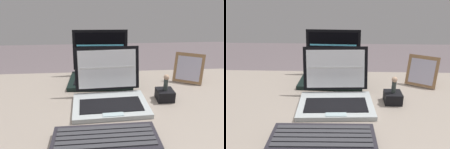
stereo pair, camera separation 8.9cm
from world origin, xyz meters
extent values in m
cube|color=gray|center=(0.00, 0.00, 0.71)|extent=(1.66, 0.75, 0.03)
cylinder|color=black|center=(0.77, 0.31, 0.35)|extent=(0.06, 0.06, 0.70)
cube|color=#B1B9BA|center=(0.09, -0.04, 0.74)|extent=(0.32, 0.23, 0.02)
cube|color=black|center=(0.09, -0.06, 0.75)|extent=(0.26, 0.13, 0.00)
cube|color=#A6BFC3|center=(0.09, -0.12, 0.75)|extent=(0.08, 0.04, 0.00)
cube|color=black|center=(0.08, 0.09, 0.86)|extent=(0.29, 0.07, 0.19)
cube|color=white|center=(0.08, 0.08, 0.85)|extent=(0.26, 0.05, 0.17)
cube|color=silver|center=(0.08, 0.08, 0.86)|extent=(0.24, 0.02, 0.01)
cube|color=black|center=(0.05, 0.22, 0.74)|extent=(0.33, 0.23, 0.02)
cube|color=black|center=(0.05, 0.21, 0.75)|extent=(0.27, 0.13, 0.00)
cube|color=black|center=(0.05, 0.14, 0.75)|extent=(0.08, 0.04, 0.00)
cube|color=black|center=(0.06, 0.34, 0.87)|extent=(0.30, 0.05, 0.22)
cube|color=black|center=(0.06, 0.34, 0.87)|extent=(0.27, 0.04, 0.19)
cube|color=#59CCF2|center=(0.06, 0.34, 0.90)|extent=(0.26, 0.01, 0.01)
cube|color=#26232B|center=(0.06, -0.27, 0.74)|extent=(0.33, 0.15, 0.03)
cube|color=#38383D|center=(0.06, -0.32, 0.76)|extent=(0.31, 0.02, 0.00)
cube|color=#38383D|center=(0.06, -0.29, 0.76)|extent=(0.31, 0.02, 0.00)
cube|color=#38383D|center=(0.06, -0.27, 0.76)|extent=(0.31, 0.02, 0.00)
cube|color=#38383D|center=(0.06, -0.25, 0.76)|extent=(0.31, 0.02, 0.00)
cube|color=#38383D|center=(0.06, -0.23, 0.76)|extent=(0.31, 0.02, 0.00)
cube|color=#956C46|center=(0.51, 0.19, 0.81)|extent=(0.15, 0.11, 0.15)
cube|color=#BBB6CB|center=(0.50, 0.19, 0.81)|extent=(0.12, 0.08, 0.12)
cube|color=#956C46|center=(0.52, 0.22, 0.74)|extent=(0.02, 0.02, 0.03)
cube|color=black|center=(0.33, 0.01, 0.75)|extent=(0.07, 0.07, 0.05)
cylinder|color=#333C39|center=(0.33, 0.01, 0.80)|extent=(0.02, 0.02, 0.05)
sphere|color=tan|center=(0.33, 0.01, 0.84)|extent=(0.02, 0.02, 0.02)
camera|label=1|loc=(0.04, -0.84, 1.20)|focal=35.38mm
camera|label=2|loc=(0.13, -0.84, 1.20)|focal=35.38mm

